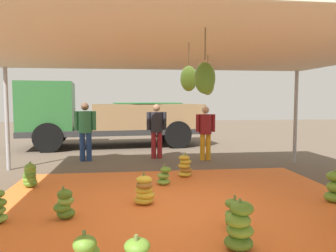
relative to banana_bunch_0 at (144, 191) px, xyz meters
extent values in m
plane|color=brown|center=(0.56, 2.84, -0.23)|extent=(40.00, 40.00, 0.00)
cube|color=orange|center=(0.56, -0.16, -0.22)|extent=(6.32, 5.34, 0.01)
cylinder|color=#9EA0A5|center=(-3.24, 3.14, 1.05)|extent=(0.10, 0.10, 2.56)
cylinder|color=#9EA0A5|center=(4.36, 3.14, 1.05)|extent=(0.10, 0.10, 2.56)
cube|color=beige|center=(0.56, -0.16, 2.36)|extent=(8.00, 7.00, 0.06)
cylinder|color=#4C422D|center=(0.61, -1.71, 2.15)|extent=(0.01, 0.01, 0.37)
ellipsoid|color=#477523|center=(0.61, -1.71, 1.77)|extent=(0.24, 0.24, 0.36)
cylinder|color=#4C422D|center=(0.61, -0.75, 2.18)|extent=(0.01, 0.01, 0.31)
ellipsoid|color=#518428|center=(0.61, -0.75, 1.82)|extent=(0.24, 0.24, 0.36)
cylinder|color=#4C422D|center=(1.19, 0.49, 2.16)|extent=(0.01, 0.01, 0.34)
ellipsoid|color=#6B9E38|center=(1.19, 0.49, 1.79)|extent=(0.24, 0.24, 0.36)
ellipsoid|color=gold|center=(-0.01, -0.01, -0.15)|extent=(0.44, 0.44, 0.14)
ellipsoid|color=gold|center=(0.02, -0.01, -0.07)|extent=(0.39, 0.39, 0.14)
ellipsoid|color=gold|center=(0.00, 0.02, 0.02)|extent=(0.42, 0.42, 0.14)
ellipsoid|color=#996628|center=(0.00, -0.01, 0.10)|extent=(0.37, 0.37, 0.14)
ellipsoid|color=gold|center=(-0.01, 0.02, 0.18)|extent=(0.37, 0.37, 0.14)
cylinder|color=olive|center=(-0.01, 0.00, 0.24)|extent=(0.04, 0.04, 0.12)
ellipsoid|color=#75A83D|center=(0.45, 1.20, -0.16)|extent=(0.38, 0.38, 0.13)
ellipsoid|color=#75A83D|center=(0.45, 1.19, -0.03)|extent=(0.32, 0.32, 0.13)
ellipsoid|color=#60932D|center=(0.50, 1.16, 0.10)|extent=(0.31, 0.31, 0.13)
cylinder|color=olive|center=(0.47, 1.19, 0.16)|extent=(0.04, 0.04, 0.12)
ellipsoid|color=gold|center=(1.01, 1.85, -0.16)|extent=(0.43, 0.43, 0.12)
ellipsoid|color=#996628|center=(1.05, 1.86, -0.07)|extent=(0.41, 0.41, 0.12)
ellipsoid|color=gold|center=(1.00, 1.87, 0.03)|extent=(0.33, 0.33, 0.12)
ellipsoid|color=gold|center=(1.04, 1.86, 0.12)|extent=(0.37, 0.37, 0.12)
ellipsoid|color=gold|center=(1.01, 1.86, 0.21)|extent=(0.30, 0.30, 0.12)
cylinder|color=olive|center=(1.03, 1.85, 0.27)|extent=(0.04, 0.04, 0.12)
ellipsoid|color=#477523|center=(-1.18, -0.55, -0.14)|extent=(0.37, 0.37, 0.15)
ellipsoid|color=#518428|center=(-1.23, -0.57, -0.05)|extent=(0.34, 0.34, 0.15)
ellipsoid|color=#75A83D|center=(-1.18, -0.56, 0.05)|extent=(0.23, 0.23, 0.15)
ellipsoid|color=#477523|center=(-1.19, -0.58, 0.15)|extent=(0.30, 0.30, 0.15)
cylinder|color=olive|center=(-1.21, -0.57, 0.21)|extent=(0.04, 0.04, 0.12)
ellipsoid|color=#60932D|center=(-0.20, -2.49, 0.18)|extent=(0.32, 0.32, 0.14)
cylinder|color=olive|center=(-0.21, -2.52, 0.24)|extent=(0.04, 0.04, 0.12)
ellipsoid|color=#518428|center=(-2.21, 1.33, -0.13)|extent=(0.31, 0.31, 0.17)
ellipsoid|color=#60932D|center=(-2.22, 1.32, -0.06)|extent=(0.33, 0.33, 0.17)
ellipsoid|color=#477523|center=(-2.22, 1.31, 0.02)|extent=(0.34, 0.34, 0.17)
ellipsoid|color=#60932D|center=(-2.22, 1.35, 0.10)|extent=(0.30, 0.30, 0.17)
ellipsoid|color=#60932D|center=(-2.21, 1.33, 0.18)|extent=(0.31, 0.31, 0.17)
cylinder|color=olive|center=(-2.20, 1.34, 0.24)|extent=(0.04, 0.04, 0.12)
ellipsoid|color=#60932D|center=(3.21, -0.31, -0.13)|extent=(0.34, 0.34, 0.18)
ellipsoid|color=#60932D|center=(3.22, -0.33, 0.04)|extent=(0.33, 0.33, 0.18)
ellipsoid|color=#60932D|center=(3.22, -0.30, 0.22)|extent=(0.25, 0.25, 0.18)
cylinder|color=olive|center=(3.22, -0.31, 0.28)|extent=(0.04, 0.04, 0.12)
ellipsoid|color=#60932D|center=(-0.68, -2.39, 0.19)|extent=(0.29, 0.29, 0.16)
cylinder|color=olive|center=(-0.68, -2.37, 0.25)|extent=(0.04, 0.04, 0.12)
ellipsoid|color=#477523|center=(1.00, -1.83, -0.14)|extent=(0.34, 0.34, 0.16)
ellipsoid|color=#60932D|center=(1.02, -1.80, 0.00)|extent=(0.41, 0.41, 0.16)
ellipsoid|color=#60932D|center=(0.99, -1.82, 0.13)|extent=(0.37, 0.37, 0.16)
ellipsoid|color=#518428|center=(1.04, -1.81, 0.26)|extent=(0.39, 0.39, 0.16)
cylinder|color=olive|center=(1.01, -1.82, 0.32)|extent=(0.04, 0.04, 0.12)
ellipsoid|color=#477523|center=(1.17, -1.21, -0.16)|extent=(0.35, 0.35, 0.12)
ellipsoid|color=#6B9E38|center=(1.13, -1.23, -0.02)|extent=(0.28, 0.28, 0.12)
ellipsoid|color=#518428|center=(1.13, -1.19, 0.12)|extent=(0.25, 0.25, 0.12)
cylinder|color=olive|center=(1.15, -1.22, 0.18)|extent=(0.04, 0.04, 0.12)
cube|color=#2D2D2D|center=(-0.79, 7.22, 0.37)|extent=(6.81, 2.97, 0.20)
cube|color=#2D6B33|center=(-3.16, 6.98, 1.32)|extent=(2.06, 2.31, 1.70)
cube|color=#232D38|center=(-4.09, 6.89, 1.66)|extent=(0.21, 1.85, 0.75)
cube|color=#99754C|center=(0.57, 6.23, 0.92)|extent=(4.09, 0.49, 0.90)
cube|color=#99754C|center=(0.35, 8.46, 0.92)|extent=(4.09, 0.49, 0.90)
cube|color=#99754C|center=(2.46, 7.54, 0.92)|extent=(0.31, 2.31, 0.90)
ellipsoid|color=#477523|center=(0.46, 7.34, 0.93)|extent=(3.79, 2.30, 0.92)
cube|color=#237533|center=(0.46, 7.34, 1.41)|extent=(2.62, 2.00, 0.04)
cylinder|color=black|center=(-2.92, 5.94, 0.27)|extent=(1.02, 0.38, 1.00)
cylinder|color=black|center=(-3.13, 8.05, 0.27)|extent=(1.02, 0.38, 1.00)
cylinder|color=black|center=(1.55, 6.39, 0.27)|extent=(1.02, 0.38, 1.00)
cylinder|color=black|center=(1.34, 8.49, 0.27)|extent=(1.02, 0.38, 1.00)
cylinder|color=maroon|center=(0.51, 4.35, 0.17)|extent=(0.15, 0.15, 0.80)
cylinder|color=maroon|center=(0.69, 4.35, 0.17)|extent=(0.15, 0.15, 0.80)
cylinder|color=#26262D|center=(0.60, 4.35, 0.87)|extent=(0.37, 0.37, 0.60)
cylinder|color=#26262D|center=(0.36, 4.35, 0.90)|extent=(0.12, 0.12, 0.53)
cylinder|color=#26262D|center=(0.84, 4.35, 0.90)|extent=(0.12, 0.12, 0.53)
sphere|color=#936B4C|center=(0.60, 4.35, 1.30)|extent=(0.22, 0.22, 0.22)
cylinder|color=orange|center=(1.90, 3.89, 0.15)|extent=(0.14, 0.14, 0.77)
cylinder|color=orange|center=(2.08, 3.89, 0.15)|extent=(0.14, 0.14, 0.77)
cylinder|color=maroon|center=(1.99, 3.89, 0.83)|extent=(0.35, 0.35, 0.58)
cylinder|color=maroon|center=(1.76, 3.89, 0.86)|extent=(0.11, 0.11, 0.51)
cylinder|color=maroon|center=(2.22, 3.89, 0.86)|extent=(0.11, 0.11, 0.51)
sphere|color=tan|center=(1.99, 3.89, 1.24)|extent=(0.21, 0.21, 0.21)
cylinder|color=navy|center=(-1.56, 4.16, 0.18)|extent=(0.15, 0.15, 0.82)
cylinder|color=navy|center=(-1.38, 4.16, 0.18)|extent=(0.15, 0.15, 0.82)
cylinder|color=#337A4C|center=(-1.47, 4.16, 0.90)|extent=(0.38, 0.38, 0.62)
cylinder|color=#337A4C|center=(-1.72, 4.16, 0.93)|extent=(0.12, 0.12, 0.55)
cylinder|color=#337A4C|center=(-1.22, 4.16, 0.93)|extent=(0.12, 0.12, 0.55)
sphere|color=brown|center=(-1.47, 4.16, 1.34)|extent=(0.22, 0.22, 0.22)
camera|label=1|loc=(-0.28, -5.38, 1.51)|focal=34.92mm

